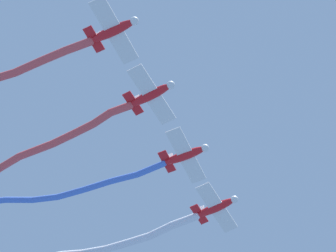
{
  "coord_description": "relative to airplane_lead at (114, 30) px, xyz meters",
  "views": [
    {
      "loc": [
        -31.17,
        -24.24,
        6.62
      ],
      "look_at": [
        0.65,
        3.46,
        75.47
      ],
      "focal_mm": 78.42,
      "sensor_mm": 36.0,
      "label": 1
    }
  ],
  "objects": [
    {
      "name": "airplane_left_wing",
      "position": [
        8.22,
        2.17,
        0.3
      ],
      "size": [
        7.81,
        5.92,
        1.92
      ],
      "rotation": [
        0.0,
        0.0,
        4.92
      ],
      "color": "red"
    },
    {
      "name": "smoke_trail_right_wing",
      "position": [
        11.16,
        17.27,
        -0.38
      ],
      "size": [
        10.8,
        20.8,
        1.53
      ],
      "color": "#4C75DB"
    },
    {
      "name": "smoke_trail_left_wing",
      "position": [
        5.53,
        17.33,
        1.19
      ],
      "size": [
        4.34,
        25.95,
        3.46
      ],
      "color": "#DB4C4C"
    },
    {
      "name": "airplane_slot",
      "position": [
        24.69,
        6.53,
        0.3
      ],
      "size": [
        7.81,
        5.92,
        1.92
      ],
      "rotation": [
        0.0,
        0.0,
        4.92
      ],
      "color": "red"
    },
    {
      "name": "smoke_trail_slot",
      "position": [
        20.76,
        21.29,
        1.25
      ],
      "size": [
        8.72,
        24.8,
        3.44
      ],
      "color": "white"
    },
    {
      "name": "airplane_lead",
      "position": [
        0.0,
        0.0,
        0.0
      ],
      "size": [
        7.81,
        5.95,
        1.92
      ],
      "rotation": [
        0.0,
        0.0,
        4.97
      ],
      "color": "red"
    },
    {
      "name": "airplane_right_wing",
      "position": [
        16.47,
        4.35,
        0.0
      ],
      "size": [
        7.79,
        5.96,
        1.92
      ],
      "rotation": [
        0.0,
        0.0,
        5.01
      ],
      "color": "red"
    }
  ]
}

